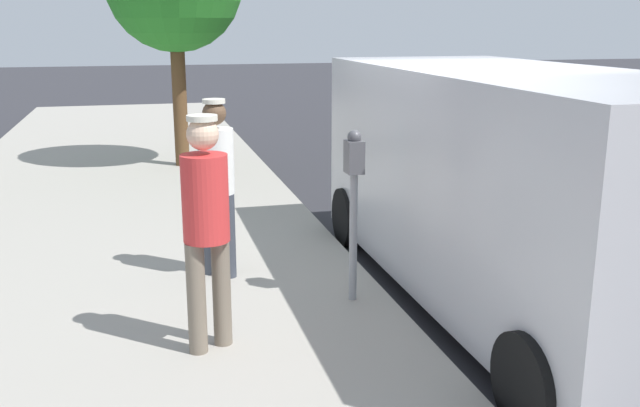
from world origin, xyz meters
TOP-DOWN VIEW (x-y plane):
  - ground_plane at (0.00, 0.00)m, footprint 80.00×80.00m
  - sidewalk_slab at (3.50, 0.00)m, footprint 5.00×32.00m
  - parking_meter_near at (1.35, 0.68)m, footprint 0.14×0.18m
  - pedestrian_in_white at (2.42, -0.24)m, footprint 0.34×0.34m
  - pedestrian_in_red at (2.68, 1.35)m, footprint 0.34×0.34m
  - parked_van at (-0.15, 0.74)m, footprint 2.14×5.21m

SIDE VIEW (x-z plane):
  - ground_plane at x=0.00m, z-range 0.00..0.00m
  - sidewalk_slab at x=3.50m, z-range 0.00..0.15m
  - pedestrian_in_white at x=2.42m, z-range 0.28..1.99m
  - parked_van at x=-0.15m, z-range 0.08..2.23m
  - pedestrian_in_red at x=2.68m, z-range 0.29..2.05m
  - parking_meter_near at x=1.35m, z-range 0.42..1.94m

